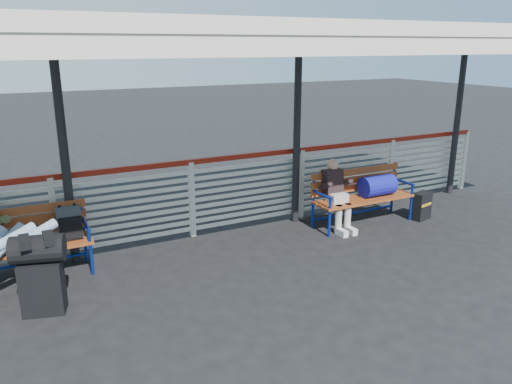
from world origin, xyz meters
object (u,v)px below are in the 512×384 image
bench_left (30,235)px  bench_right (370,188)px  luggage_stack (41,271)px  traveler_man (1,236)px  companion_person (337,194)px  suitcase_side (422,206)px

bench_left → bench_right: (5.22, -0.35, 0.02)m
luggage_stack → bench_left: bearing=107.6°
luggage_stack → bench_left: (-0.03, 1.04, 0.08)m
bench_left → traveler_man: (-0.31, -0.35, 0.16)m
bench_right → companion_person: size_ratio=1.57×
companion_person → suitcase_side: bearing=-10.5°
companion_person → traveler_man: bearing=180.0°
bench_left → suitcase_side: 6.18m
luggage_stack → traveler_man: size_ratio=0.57×
bench_right → luggage_stack: bearing=-172.4°
traveler_man → companion_person: (4.85, -0.00, -0.15)m
luggage_stack → companion_person: (4.51, 0.68, 0.09)m
bench_left → bench_right: 5.23m
luggage_stack → suitcase_side: bearing=19.5°
suitcase_side → luggage_stack: bearing=170.1°
bench_left → luggage_stack: bearing=-88.3°
bench_right → companion_person: (-0.68, -0.01, -0.00)m
bench_right → traveler_man: (-5.53, -0.00, 0.14)m
luggage_stack → traveler_man: (-0.35, 0.69, 0.24)m
traveler_man → companion_person: size_ratio=1.43×
traveler_man → bench_right: bearing=0.0°
bench_right → traveler_man: traveler_man is taller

